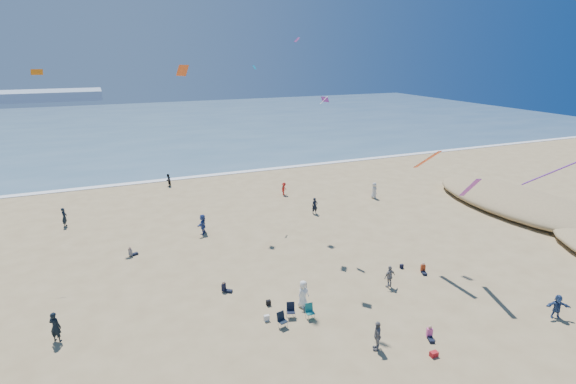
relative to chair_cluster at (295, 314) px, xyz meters
name	(u,v)px	position (x,y,z in m)	size (l,w,h in m)	color
ocean	(134,126)	(-2.41, 87.13, -0.47)	(220.00, 100.00, 0.06)	#476B84
surf_line	(167,180)	(-2.41, 37.13, -0.46)	(220.00, 1.20, 0.08)	white
standing_flyers	(287,248)	(3.22, 8.77, 0.39)	(33.84, 52.61, 1.95)	black
seated_group	(310,297)	(1.89, 1.61, -0.08)	(21.77, 24.15, 0.84)	white
chair_cluster	(295,314)	(0.00, 0.00, 0.00)	(2.68, 1.54, 1.00)	black
white_tote	(267,318)	(-1.64, 0.75, -0.30)	(0.35, 0.20, 0.40)	silver
black_backpack	(268,303)	(-0.88, 2.44, -0.31)	(0.30, 0.22, 0.38)	black
cooler	(434,354)	(5.86, -6.28, -0.35)	(0.45, 0.30, 0.30)	red
navy_bag	(402,266)	(10.85, 3.41, -0.33)	(0.28, 0.18, 0.34)	black
kites_aloft	(349,83)	(5.98, 4.53, 14.02)	(40.29, 36.39, 29.25)	#FEA008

